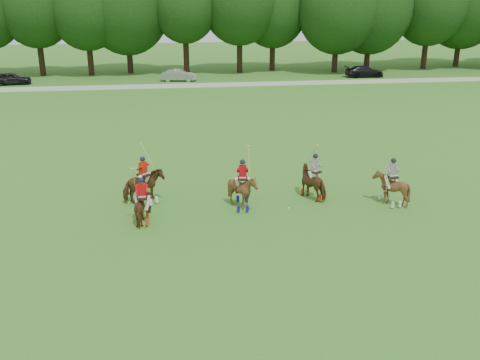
{
  "coord_description": "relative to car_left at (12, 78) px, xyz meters",
  "views": [
    {
      "loc": [
        -2.54,
        -19.31,
        9.86
      ],
      "look_at": [
        0.67,
        4.2,
        1.4
      ],
      "focal_mm": 40.0,
      "sensor_mm": 36.0,
      "label": 1
    }
  ],
  "objects": [
    {
      "name": "polo_stripe_b",
      "position": [
        27.39,
        -38.86,
        0.16
      ],
      "size": [
        1.53,
        1.67,
        2.34
      ],
      "color": "#4A2D13",
      "rests_on": "ground"
    },
    {
      "name": "polo_red_c",
      "position": [
        20.22,
        -38.36,
        0.2
      ],
      "size": [
        1.56,
        1.71,
        2.96
      ],
      "color": "#4A2D13",
      "rests_on": "ground"
    },
    {
      "name": "polo_ball",
      "position": [
        22.37,
        -38.83,
        -0.64
      ],
      "size": [
        0.09,
        0.09,
        0.09
      ],
      "primitive_type": "sphere",
      "color": "white",
      "rests_on": "ground"
    },
    {
      "name": "car_right",
      "position": [
        40.35,
        0.0,
        -0.03
      ],
      "size": [
        4.58,
        1.88,
        1.33
      ],
      "primitive_type": "imported",
      "rotation": [
        0.0,
        0.0,
        1.56
      ],
      "color": "black",
      "rests_on": "ground"
    },
    {
      "name": "car_mid",
      "position": [
        18.28,
        0.0,
        -0.03
      ],
      "size": [
        4.12,
        1.85,
        1.31
      ],
      "primitive_type": "imported",
      "rotation": [
        0.0,
        0.0,
        1.45
      ],
      "color": "#A5A6AB",
      "rests_on": "ground"
    },
    {
      "name": "polo_stripe_a",
      "position": [
        23.95,
        -37.53,
        0.15
      ],
      "size": [
        1.73,
        2.07,
        2.85
      ],
      "color": "#4A2D13",
      "rests_on": "ground"
    },
    {
      "name": "boundary_rail",
      "position": [
        19.44,
        -4.5,
        -0.47
      ],
      "size": [
        120.0,
        0.1,
        0.44
      ],
      "primitive_type": "cube",
      "color": "white",
      "rests_on": "ground"
    },
    {
      "name": "polo_red_b",
      "position": [
        15.57,
        -37.04,
        0.16
      ],
      "size": [
        2.16,
        2.16,
        2.9
      ],
      "color": "#4A2D13",
      "rests_on": "ground"
    },
    {
      "name": "polo_red_a",
      "position": [
        15.58,
        -39.46,
        0.07
      ],
      "size": [
        1.03,
        1.66,
        2.67
      ],
      "color": "#4A2D13",
      "rests_on": "ground"
    },
    {
      "name": "car_left",
      "position": [
        0.0,
        0.0,
        0.0
      ],
      "size": [
        4.21,
        2.1,
        1.38
      ],
      "primitive_type": "imported",
      "rotation": [
        0.0,
        0.0,
        1.69
      ],
      "color": "black",
      "rests_on": "ground"
    },
    {
      "name": "ground",
      "position": [
        19.44,
        -42.5,
        -0.69
      ],
      "size": [
        180.0,
        180.0,
        0.0
      ],
      "primitive_type": "plane",
      "color": "#2D7120",
      "rests_on": "ground"
    },
    {
      "name": "tree_line",
      "position": [
        19.7,
        5.55,
        7.54
      ],
      "size": [
        117.98,
        14.32,
        14.75
      ],
      "color": "black",
      "rests_on": "ground"
    }
  ]
}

